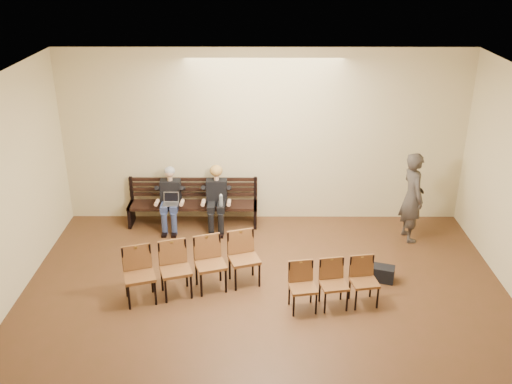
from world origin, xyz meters
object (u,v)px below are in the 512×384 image
bench (193,214)px  passerby (413,191)px  bag (383,274)px  chair_row_front (193,268)px  seated_man (170,200)px  laptop (171,205)px  water_bottle (221,206)px  chair_row_back (334,285)px  seated_woman (217,200)px

bench → passerby: (4.23, -0.59, 0.78)m
bag → chair_row_front: 3.21m
chair_row_front → bench: bearing=78.3°
seated_man → bag: 4.37m
laptop → water_bottle: water_bottle is taller
bag → passerby: 1.92m
bench → water_bottle: water_bottle is taller
passerby → chair_row_back: size_ratio=1.45×
seated_man → chair_row_front: (0.69, -2.33, -0.14)m
water_bottle → bag: size_ratio=0.69×
water_bottle → chair_row_front: (-0.33, -2.10, -0.12)m
bag → passerby: size_ratio=0.18×
passerby → chair_row_front: (-3.96, -1.86, -0.56)m
seated_man → laptop: (0.03, -0.18, -0.03)m
seated_woman → bag: 3.59m
water_bottle → chair_row_front: chair_row_front is taller
bench → seated_man: bearing=-164.3°
passerby → laptop: bearing=76.9°
bench → chair_row_back: 3.80m
passerby → chair_row_front: 4.41m
bench → chair_row_back: bearing=-48.9°
water_bottle → laptop: bearing=176.8°
water_bottle → chair_row_back: bearing=-52.8°
bag → seated_woman: bearing=146.0°
seated_woman → chair_row_back: 3.40m
laptop → bag: laptop is taller
seated_man → chair_row_front: seated_man is taller
bench → water_bottle: bearing=-30.6°
bench → passerby: bearing=-8.0°
seated_man → laptop: seated_man is taller
seated_woman → chair_row_back: (2.01, -2.74, -0.20)m
chair_row_front → seated_man: bearing=88.6°
bench → seated_man: seated_man is taller
seated_man → seated_woman: 0.92m
bench → chair_row_back: (2.50, -2.86, 0.16)m
bench → laptop: bearing=-143.3°
seated_man → chair_row_back: 4.01m
seated_man → chair_row_back: size_ratio=0.85×
water_bottle → seated_man: bearing=167.2°
seated_woman → bag: seated_woman is taller
bench → chair_row_back: size_ratio=1.86×
bench → bag: size_ratio=7.25×
bag → chair_row_front: (-3.17, -0.34, 0.32)m
laptop → chair_row_front: bearing=-63.7°
water_bottle → chair_row_front: 2.13m
bench → seated_woman: 0.62m
bench → bag: bench is taller
chair_row_front → seated_woman: bearing=66.5°
bag → passerby: bearing=62.6°
laptop → seated_man: bearing=108.2°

